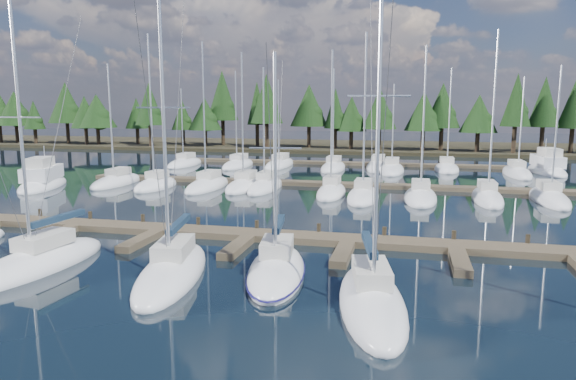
% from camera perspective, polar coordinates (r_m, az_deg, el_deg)
% --- Properties ---
extents(ground, '(260.00, 260.00, 0.00)m').
position_cam_1_polar(ground, '(43.32, 0.72, -1.45)').
color(ground, black).
rests_on(ground, ground).
extents(far_shore, '(220.00, 30.00, 0.60)m').
position_cam_1_polar(far_shore, '(102.26, 8.10, 4.80)').
color(far_shore, '#2B2617').
rests_on(far_shore, ground).
extents(main_dock, '(44.00, 6.13, 0.90)m').
position_cam_1_polar(main_dock, '(31.35, -4.34, -5.25)').
color(main_dock, brown).
rests_on(main_dock, ground).
extents(back_docks, '(50.00, 21.80, 0.40)m').
position_cam_1_polar(back_docks, '(62.32, 4.65, 1.98)').
color(back_docks, brown).
rests_on(back_docks, ground).
extents(front_sailboat_2, '(3.43, 9.15, 13.69)m').
position_cam_1_polar(front_sailboat_2, '(28.90, -25.90, -7.26)').
color(front_sailboat_2, white).
rests_on(front_sailboat_2, ground).
extents(front_sailboat_3, '(4.42, 9.44, 14.52)m').
position_cam_1_polar(front_sailboat_3, '(25.29, -12.73, -8.81)').
color(front_sailboat_3, white).
rests_on(front_sailboat_3, ground).
extents(front_sailboat_4, '(4.03, 8.48, 11.22)m').
position_cam_1_polar(front_sailboat_4, '(24.92, -1.29, -8.90)').
color(front_sailboat_4, white).
rests_on(front_sailboat_4, ground).
extents(front_sailboat_5, '(4.09, 9.07, 15.30)m').
position_cam_1_polar(front_sailboat_5, '(21.41, 9.29, -12.04)').
color(front_sailboat_5, white).
rests_on(front_sailboat_5, ground).
extents(back_sailboat_rows, '(45.64, 33.53, 15.71)m').
position_cam_1_polar(back_sailboat_rows, '(57.98, 4.25, 1.50)').
color(back_sailboat_rows, white).
rests_on(back_sailboat_rows, ground).
extents(motor_yacht_left, '(6.48, 10.55, 5.02)m').
position_cam_1_polar(motor_yacht_left, '(57.43, -25.60, 0.83)').
color(motor_yacht_left, white).
rests_on(motor_yacht_left, ground).
extents(motor_yacht_right, '(4.15, 10.33, 5.06)m').
position_cam_1_polar(motor_yacht_right, '(70.74, 26.83, 2.16)').
color(motor_yacht_right, white).
rests_on(motor_yacht_right, ground).
extents(tree_line, '(183.12, 11.90, 14.34)m').
position_cam_1_polar(tree_line, '(92.25, 7.38, 8.79)').
color(tree_line, black).
rests_on(tree_line, far_shore).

